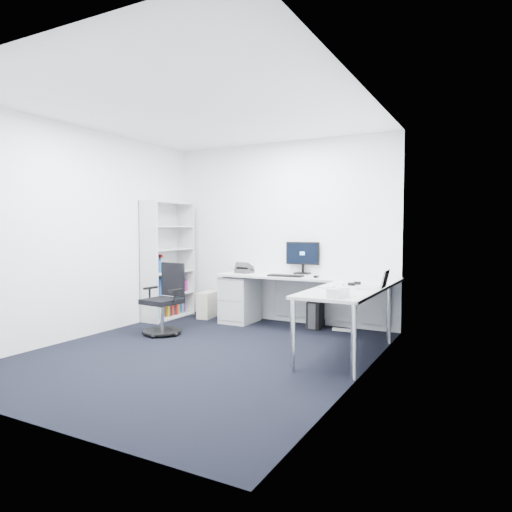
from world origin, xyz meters
The scene contains 22 objects.
ground centered at (0.00, 0.00, 0.00)m, with size 4.20×4.20×0.00m, color black.
ceiling centered at (0.00, 0.00, 2.70)m, with size 4.20×4.20×0.00m, color white.
wall_back centered at (0.00, 2.10, 1.35)m, with size 3.60×0.02×2.70m, color white.
wall_front centered at (0.00, -2.10, 1.35)m, with size 3.60×0.02×2.70m, color white.
wall_left centered at (-1.80, 0.00, 1.35)m, with size 0.02×4.20×2.70m, color white.
wall_right centered at (1.80, 0.00, 1.35)m, with size 0.02×4.20×2.70m, color white.
l_desk centered at (0.55, 1.40, 0.37)m, with size 2.55×1.43×0.74m, color silver, non-canonical shape.
drawer_pedestal centered at (-0.49, 1.73, 0.34)m, with size 0.45×0.56×0.69m, color silver.
bookshelf centered at (-1.62, 1.45, 0.91)m, with size 0.35×0.91×1.82m, color silver, non-canonical shape.
task_chair centered at (-0.99, 0.54, 0.47)m, with size 0.53×0.53×0.94m, color black, non-canonical shape.
black_pc_tower centered at (0.67, 1.89, 0.20)m, with size 0.18×0.40×0.39m, color black.
beige_pc_tower centered at (-1.11, 1.80, 0.20)m, with size 0.19×0.43×0.41m, color beige.
power_strip centered at (1.09, 1.85, 0.02)m, with size 0.31×0.05×0.04m, color silver.
monitor centered at (0.40, 2.02, 0.99)m, with size 0.50×0.16×0.48m, color black, non-canonical shape.
black_keyboard centered at (0.34, 1.57, 0.76)m, with size 0.49×0.17×0.02m, color black.
mouse centered at (0.76, 1.63, 0.76)m, with size 0.05×0.09×0.03m, color black.
desk_phone centered at (-0.42, 1.75, 0.82)m, with size 0.22×0.22×0.15m, color #2F2F31, non-canonical shape.
laptop centered at (1.66, 0.84, 0.85)m, with size 0.31×0.30×0.22m, color silver, non-canonical shape.
white_keyboard centered at (1.25, 0.82, 0.75)m, with size 0.13×0.44×0.01m, color silver.
headphones centered at (1.44, 1.09, 0.77)m, with size 0.13×0.21×0.05m, color black, non-canonical shape.
orange_fruit centered at (1.46, 0.39, 0.79)m, with size 0.09×0.09×0.09m, color #DE5113.
tissue_box centered at (1.57, 0.07, 0.79)m, with size 0.13×0.25×0.09m, color silver.
Camera 1 is at (2.93, -4.16, 1.40)m, focal length 32.00 mm.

